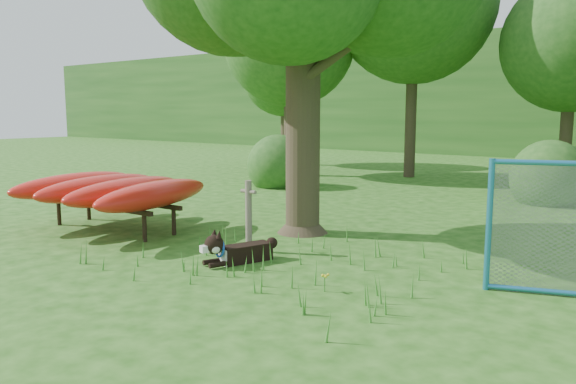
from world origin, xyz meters
The scene contains 11 objects.
ground centered at (0.00, 0.00, 0.00)m, with size 80.00×80.00×0.00m, color #1C4F0F.
wooden_post centered at (-0.57, 1.20, 0.59)m, with size 0.30×0.11×1.11m.
kayak_rack centered at (-3.60, 0.90, 0.75)m, with size 3.36×2.97×0.98m.
husky_dog centered at (-0.26, 0.55, 0.19)m, with size 0.60×1.14×0.53m.
wildflower_clump centered at (1.47, 0.27, 0.18)m, with size 0.11×0.10×0.23m.
bg_tree_a centered at (-6.50, 10.00, 4.48)m, with size 4.40×4.40×6.70m.
bg_tree_b centered at (-3.00, 12.00, 5.61)m, with size 5.20×5.20×8.22m.
bg_tree_c centered at (1.50, 13.00, 4.11)m, with size 4.00×4.00×6.12m.
bg_tree_f centered at (-9.00, 13.00, 3.73)m, with size 3.60×3.60×5.55m.
shrub_left centered at (-5.00, 7.50, 0.00)m, with size 1.80×1.80×1.80m, color #23511A.
shrub_mid centered at (2.00, 9.00, 0.00)m, with size 1.80×1.80×1.80m, color #23511A.
Camera 1 is at (5.10, -5.19, 2.16)m, focal length 35.00 mm.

